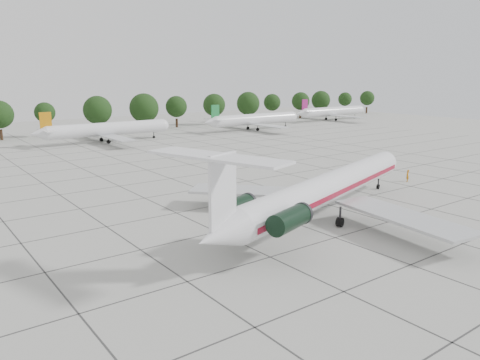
{
  "coord_description": "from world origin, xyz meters",
  "views": [
    {
      "loc": [
        -32.0,
        -35.97,
        14.87
      ],
      "look_at": [
        -1.71,
        4.68,
        3.5
      ],
      "focal_mm": 35.0,
      "sensor_mm": 36.0,
      "label": 1
    }
  ],
  "objects": [
    {
      "name": "bg_airliner_e",
      "position": [
        88.15,
        72.72,
        2.91
      ],
      "size": [
        28.24,
        27.2,
        7.4
      ],
      "color": "silver",
      "rests_on": "ground"
    },
    {
      "name": "bg_airliner_d",
      "position": [
        49.09,
        65.84,
        2.91
      ],
      "size": [
        28.24,
        27.2,
        7.4
      ],
      "color": "silver",
      "rests_on": "ground"
    },
    {
      "name": "bg_airliner_c",
      "position": [
        7.14,
        66.73,
        2.91
      ],
      "size": [
        28.24,
        27.2,
        7.4
      ],
      "color": "silver",
      "rests_on": "ground"
    },
    {
      "name": "apron_joints",
      "position": [
        0.0,
        15.0,
        0.01
      ],
      "size": [
        170.0,
        170.0,
        0.02
      ],
      "primitive_type": "cube",
      "color": "#383838",
      "rests_on": "ground"
    },
    {
      "name": "main_airliner",
      "position": [
        2.69,
        -3.48,
        3.31
      ],
      "size": [
        39.21,
        30.01,
        9.38
      ],
      "rotation": [
        0.0,
        0.0,
        0.31
      ],
      "color": "silver",
      "rests_on": "ground"
    },
    {
      "name": "ground",
      "position": [
        0.0,
        0.0,
        0.0
      ],
      "size": [
        260.0,
        260.0,
        0.0
      ],
      "primitive_type": "plane",
      "color": "#A5A59E",
      "rests_on": "ground"
    },
    {
      "name": "ground_crew",
      "position": [
        26.17,
        2.03,
        0.86
      ],
      "size": [
        0.75,
        0.67,
        1.72
      ],
      "primitive_type": "imported",
      "rotation": [
        0.0,
        0.0,
        3.67
      ],
      "color": "#B96A0A",
      "rests_on": "ground"
    }
  ]
}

